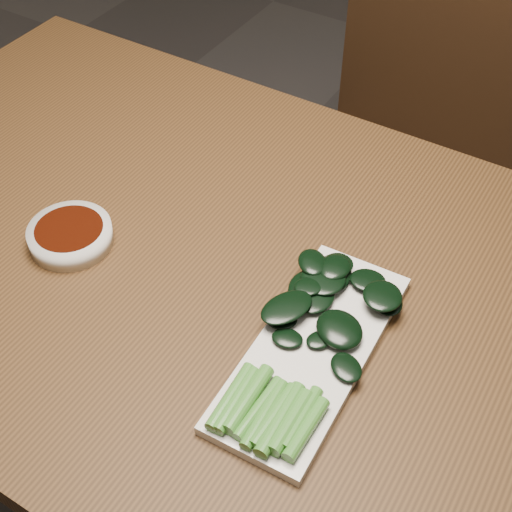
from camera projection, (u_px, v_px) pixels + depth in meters
name	position (u px, v px, depth m)	size (l,w,h in m)	color
ground	(245.00, 510.00, 1.50)	(6.00, 6.00, 0.00)	#333030
table	(240.00, 302.00, 1.02)	(1.40, 0.80, 0.75)	#422912
chair_far	(402.00, 157.00, 1.55)	(0.50, 0.50, 0.89)	black
sauce_bowl	(70.00, 235.00, 0.99)	(0.12, 0.12, 0.03)	silver
serving_plate	(312.00, 350.00, 0.86)	(0.14, 0.33, 0.01)	silver
gai_lan	(308.00, 337.00, 0.85)	(0.17, 0.31, 0.02)	#42822D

